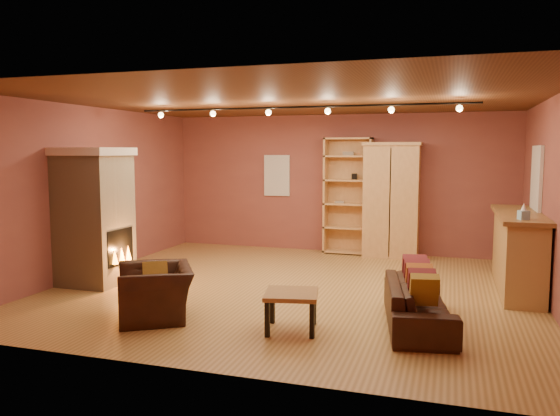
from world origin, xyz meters
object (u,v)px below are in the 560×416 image
(bookcase, at_px, (348,195))
(armchair, at_px, (155,283))
(fireplace, at_px, (95,216))
(bar_counter, at_px, (518,251))
(loveseat, at_px, (418,295))
(armoire, at_px, (391,200))
(coffee_table, at_px, (291,298))

(bookcase, bearing_deg, armchair, -106.41)
(armchair, bearing_deg, bookcase, 131.07)
(fireplace, xyz_separation_m, bar_counter, (6.24, 1.54, -0.47))
(bar_counter, xyz_separation_m, loveseat, (-1.30, -2.18, -0.22))
(armoire, bearing_deg, fireplace, -139.42)
(bar_counter, bearing_deg, coffee_table, -133.88)
(bookcase, relative_size, armoire, 1.05)
(fireplace, height_order, coffee_table, fireplace)
(armoire, distance_m, loveseat, 4.34)
(armoire, relative_size, armchair, 1.88)
(fireplace, xyz_separation_m, coffee_table, (3.55, -1.26, -0.67))
(loveseat, bearing_deg, bar_counter, -40.13)
(fireplace, relative_size, coffee_table, 2.99)
(fireplace, relative_size, armoire, 0.95)
(fireplace, xyz_separation_m, bookcase, (3.29, 3.73, 0.13))
(fireplace, bearing_deg, coffee_table, -19.49)
(coffee_table, bearing_deg, armoire, 82.78)
(bookcase, distance_m, bar_counter, 3.72)
(bookcase, height_order, armchair, bookcase)
(fireplace, height_order, bar_counter, fireplace)
(bar_counter, xyz_separation_m, armchair, (-4.43, -2.84, -0.15))
(armchair, bearing_deg, loveseat, 69.38)
(armchair, bearing_deg, fireplace, -158.22)
(fireplace, bearing_deg, armoire, 40.58)
(bookcase, xyz_separation_m, loveseat, (1.65, -4.37, -0.81))
(loveseat, xyz_separation_m, coffee_table, (-1.38, -0.62, 0.01))
(armoire, xyz_separation_m, armchair, (-2.35, -4.87, -0.68))
(bookcase, distance_m, coffee_table, 5.05)
(bookcase, distance_m, loveseat, 4.74)
(fireplace, xyz_separation_m, armchair, (1.81, -1.30, -0.62))
(armoire, height_order, bar_counter, armoire)
(bookcase, bearing_deg, fireplace, -131.44)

